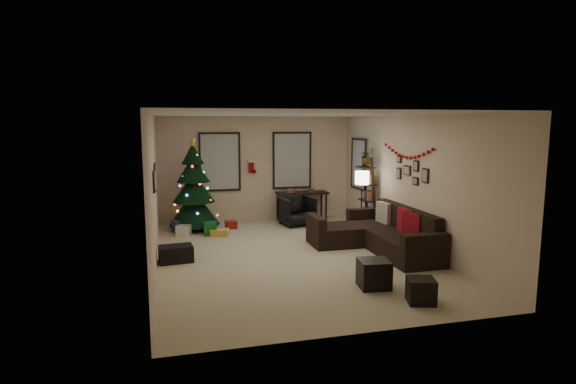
% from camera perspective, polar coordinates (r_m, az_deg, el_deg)
% --- Properties ---
extents(floor, '(7.00, 7.00, 0.00)m').
position_cam_1_polar(floor, '(9.19, 0.34, -7.67)').
color(floor, beige).
rests_on(floor, ground).
extents(ceiling, '(7.00, 7.00, 0.00)m').
position_cam_1_polar(ceiling, '(8.83, 0.35, 9.41)').
color(ceiling, white).
rests_on(ceiling, floor).
extents(wall_back, '(5.00, 0.00, 5.00)m').
position_cam_1_polar(wall_back, '(12.30, -3.84, 2.84)').
color(wall_back, beige).
rests_on(wall_back, floor).
extents(wall_front, '(5.00, 0.00, 5.00)m').
position_cam_1_polar(wall_front, '(5.65, 9.51, -3.98)').
color(wall_front, beige).
rests_on(wall_front, floor).
extents(wall_left, '(0.00, 7.00, 7.00)m').
position_cam_1_polar(wall_left, '(8.62, -15.94, 0.10)').
color(wall_left, beige).
rests_on(wall_left, floor).
extents(wall_right, '(0.00, 7.00, 7.00)m').
position_cam_1_polar(wall_right, '(9.84, 14.56, 1.17)').
color(wall_right, beige).
rests_on(wall_right, floor).
extents(window_back_left, '(1.05, 0.06, 1.50)m').
position_cam_1_polar(window_back_left, '(12.11, -8.26, 3.63)').
color(window_back_left, '#728CB2').
rests_on(window_back_left, wall_back).
extents(window_back_right, '(1.05, 0.06, 1.50)m').
position_cam_1_polar(window_back_right, '(12.46, 0.48, 3.85)').
color(window_back_right, '#728CB2').
rests_on(window_back_right, wall_back).
extents(window_right_wall, '(0.06, 0.90, 1.30)m').
position_cam_1_polar(window_right_wall, '(12.09, 8.60, 3.38)').
color(window_right_wall, '#728CB2').
rests_on(window_right_wall, wall_right).
extents(christmas_tree, '(1.20, 1.20, 2.24)m').
position_cam_1_polar(christmas_tree, '(11.44, -11.34, 0.12)').
color(christmas_tree, black).
rests_on(christmas_tree, floor).
extents(presents, '(1.50, 1.00, 0.30)m').
position_cam_1_polar(presents, '(11.07, -10.17, -4.38)').
color(presents, maroon).
rests_on(presents, floor).
extents(sofa, '(1.87, 2.72, 0.87)m').
position_cam_1_polar(sofa, '(9.73, 10.95, -5.20)').
color(sofa, black).
rests_on(sofa, floor).
extents(pillow_red_a, '(0.26, 0.43, 0.42)m').
position_cam_1_polar(pillow_red_a, '(9.25, 14.80, -3.76)').
color(pillow_red_a, maroon).
rests_on(pillow_red_a, sofa).
extents(pillow_red_b, '(0.19, 0.48, 0.46)m').
position_cam_1_polar(pillow_red_b, '(9.53, 13.85, -3.37)').
color(pillow_red_b, maroon).
rests_on(pillow_red_b, sofa).
extents(pillow_cream, '(0.19, 0.45, 0.44)m').
position_cam_1_polar(pillow_cream, '(10.30, 11.53, -2.47)').
color(pillow_cream, '#C5B19F').
rests_on(pillow_cream, sofa).
extents(ottoman_near, '(0.51, 0.51, 0.44)m').
position_cam_1_polar(ottoman_near, '(7.55, 10.34, -9.70)').
color(ottoman_near, black).
rests_on(ottoman_near, floor).
extents(ottoman_far, '(0.47, 0.47, 0.36)m').
position_cam_1_polar(ottoman_far, '(7.10, 15.79, -11.42)').
color(ottoman_far, black).
rests_on(ottoman_far, floor).
extents(desk, '(1.35, 0.48, 0.73)m').
position_cam_1_polar(desk, '(12.39, 1.75, -0.40)').
color(desk, black).
rests_on(desk, floor).
extents(desk_chair, '(0.81, 0.77, 0.73)m').
position_cam_1_polar(desk_chair, '(11.73, 1.06, -2.29)').
color(desk_chair, black).
rests_on(desk_chair, floor).
extents(bookshelf, '(0.30, 0.52, 1.76)m').
position_cam_1_polar(bookshelf, '(11.18, 9.75, -0.40)').
color(bookshelf, black).
rests_on(bookshelf, floor).
extents(potted_plant, '(0.59, 0.58, 0.50)m').
position_cam_1_polar(potted_plant, '(11.22, 9.55, 4.57)').
color(potted_plant, '#4C4C4C').
rests_on(potted_plant, bookshelf).
extents(floor_lamp, '(0.31, 0.31, 1.47)m').
position_cam_1_polar(floor_lamp, '(10.64, 8.94, 1.20)').
color(floor_lamp, black).
rests_on(floor_lamp, floor).
extents(art_map, '(0.04, 0.60, 0.50)m').
position_cam_1_polar(art_map, '(9.31, -15.76, 1.79)').
color(art_map, black).
rests_on(art_map, wall_left).
extents(art_abstract, '(0.04, 0.45, 0.35)m').
position_cam_1_polar(art_abstract, '(8.28, -15.91, 1.26)').
color(art_abstract, black).
rests_on(art_abstract, wall_left).
extents(gallery, '(0.03, 1.25, 0.54)m').
position_cam_1_polar(gallery, '(9.75, 14.71, 2.41)').
color(gallery, black).
rests_on(gallery, wall_right).
extents(garland, '(0.08, 1.90, 0.30)m').
position_cam_1_polar(garland, '(9.83, 14.21, 4.74)').
color(garland, '#A5140C').
rests_on(garland, wall_right).
extents(stocking_left, '(0.20, 0.05, 0.36)m').
position_cam_1_polar(stocking_left, '(12.19, -4.43, 3.17)').
color(stocking_left, '#990F0C').
rests_on(stocking_left, wall_back).
extents(stocking_right, '(0.20, 0.05, 0.36)m').
position_cam_1_polar(stocking_right, '(12.39, -3.04, 3.04)').
color(stocking_right, '#990F0C').
rests_on(stocking_right, wall_back).
extents(storage_bin, '(0.64, 0.46, 0.30)m').
position_cam_1_polar(storage_bin, '(8.98, -13.40, -7.29)').
color(storage_bin, black).
rests_on(storage_bin, floor).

